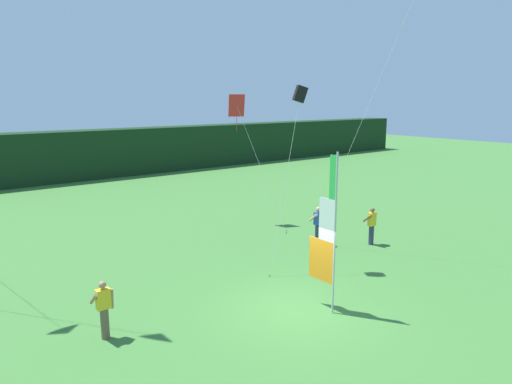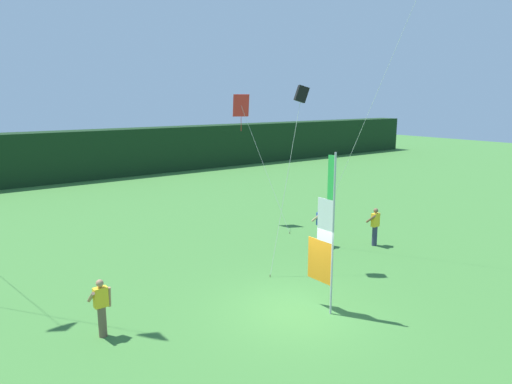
# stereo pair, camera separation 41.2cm
# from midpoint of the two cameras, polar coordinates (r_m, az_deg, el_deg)

# --- Properties ---
(ground_plane) EXTENTS (120.00, 120.00, 0.00)m
(ground_plane) POSITION_cam_midpoint_polar(r_m,az_deg,el_deg) (14.73, 5.76, -13.96)
(ground_plane) COLOR #3D7533
(distant_treeline) EXTENTS (80.00, 2.40, 3.79)m
(distant_treeline) POSITION_cam_midpoint_polar(r_m,az_deg,el_deg) (38.67, -23.12, 3.91)
(distant_treeline) COLOR black
(distant_treeline) RESTS_ON ground
(banner_flag) EXTENTS (0.06, 1.03, 4.80)m
(banner_flag) POSITION_cam_midpoint_polar(r_m,az_deg,el_deg) (13.98, 9.23, -5.35)
(banner_flag) COLOR #B7B7BC
(banner_flag) RESTS_ON ground
(person_near_banner) EXTENTS (0.55, 0.48, 1.65)m
(person_near_banner) POSITION_cam_midpoint_polar(r_m,az_deg,el_deg) (20.98, 14.74, -3.96)
(person_near_banner) COLOR #2D334C
(person_near_banner) RESTS_ON ground
(person_mid_field) EXTENTS (0.55, 0.48, 1.61)m
(person_mid_field) POSITION_cam_midpoint_polar(r_m,az_deg,el_deg) (13.41, -17.34, -13.06)
(person_mid_field) COLOR brown
(person_mid_field) RESTS_ON ground
(person_far_left) EXTENTS (0.55, 0.48, 1.72)m
(person_far_left) POSITION_cam_midpoint_polar(r_m,az_deg,el_deg) (20.42, 8.38, -4.02)
(person_far_left) COLOR #2D334C
(person_far_left) RESTS_ON ground
(kite_red_diamond_0) EXTENTS (0.91, 3.55, 6.45)m
(kite_red_diamond_0) POSITION_cam_midpoint_polar(r_m,az_deg,el_deg) (23.62, -1.15, 9.95)
(kite_red_diamond_0) COLOR brown
(kite_red_diamond_0) RESTS_ON ground
(kite_black_box_2) EXTENTS (1.95, 0.60, 6.73)m
(kite_black_box_2) POSITION_cam_midpoint_polar(r_m,az_deg,el_deg) (17.19, 6.19, 11.54)
(kite_black_box_2) COLOR brown
(kite_black_box_2) RESTS_ON ground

